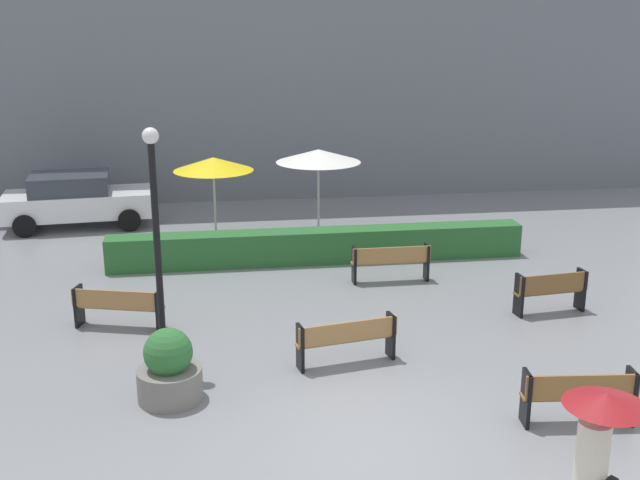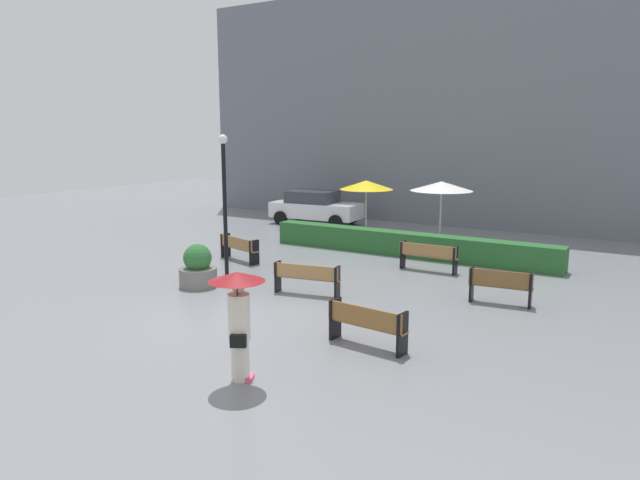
{
  "view_description": "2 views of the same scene",
  "coord_description": "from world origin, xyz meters",
  "views": [
    {
      "loc": [
        -2.14,
        -9.92,
        5.96
      ],
      "look_at": [
        0.02,
        4.9,
        1.6
      ],
      "focal_mm": 43.18,
      "sensor_mm": 36.0,
      "label": 1
    },
    {
      "loc": [
        8.18,
        -10.04,
        4.26
      ],
      "look_at": [
        -1.25,
        5.4,
        0.88
      ],
      "focal_mm": 32.31,
      "sensor_mm": 36.0,
      "label": 2
    }
  ],
  "objects": [
    {
      "name": "ground_plane",
      "position": [
        0.0,
        0.0,
        0.0
      ],
      "size": [
        60.0,
        60.0,
        0.0
      ],
      "primitive_type": "plane",
      "color": "gray"
    },
    {
      "name": "bench_back_row",
      "position": [
        1.94,
        6.63,
        0.53
      ],
      "size": [
        1.84,
        0.34,
        0.86
      ],
      "color": "#9E7242",
      "rests_on": "ground"
    },
    {
      "name": "patio_umbrella_yellow",
      "position": [
        -2.04,
        10.19,
        2.23
      ],
      "size": [
        2.1,
        2.1,
        2.41
      ],
      "color": "silver",
      "rests_on": "ground"
    },
    {
      "name": "building_facade",
      "position": [
        0.0,
        16.0,
        5.47
      ],
      "size": [
        28.0,
        1.2,
        10.93
      ],
      "primitive_type": "cube",
      "color": "slate",
      "rests_on": "ground"
    },
    {
      "name": "planter_pot",
      "position": [
        -2.91,
        1.55,
        0.52
      ],
      "size": [
        1.05,
        1.05,
        1.21
      ],
      "color": "slate",
      "rests_on": "ground"
    },
    {
      "name": "bench_near_right",
      "position": [
        3.23,
        -0.15,
        0.51
      ],
      "size": [
        1.74,
        0.54,
        0.86
      ],
      "color": "olive",
      "rests_on": "ground"
    },
    {
      "name": "parked_car",
      "position": [
        -6.04,
        12.8,
        0.82
      ],
      "size": [
        4.33,
        2.26,
        1.57
      ],
      "color": "silver",
      "rests_on": "ground"
    },
    {
      "name": "lamp_post",
      "position": [
        -3.08,
        2.97,
        2.56
      ],
      "size": [
        0.28,
        0.28,
        4.21
      ],
      "color": "black",
      "rests_on": "ground"
    },
    {
      "name": "patio_umbrella_white",
      "position": [
        0.83,
        10.75,
        2.28
      ],
      "size": [
        2.34,
        2.34,
        2.46
      ],
      "color": "silver",
      "rests_on": "ground"
    },
    {
      "name": "hedge_strip",
      "position": [
        0.49,
        8.4,
        0.41
      ],
      "size": [
        10.42,
        0.7,
        0.83
      ],
      "primitive_type": "cube",
      "color": "#28602D",
      "rests_on": "ground"
    },
    {
      "name": "bench_far_left",
      "position": [
        -4.04,
        4.7,
        0.49
      ],
      "size": [
        1.82,
        0.84,
        0.82
      ],
      "color": "#9E7242",
      "rests_on": "ground"
    },
    {
      "name": "bench_mid_center",
      "position": [
        0.14,
        2.42,
        0.51
      ],
      "size": [
        1.85,
        0.64,
        0.83
      ],
      "color": "#9E7242",
      "rests_on": "ground"
    },
    {
      "name": "pedestrian_with_umbrella",
      "position": [
        2.09,
        -2.74,
        1.27
      ],
      "size": [
        0.96,
        0.96,
        1.97
      ],
      "color": "silver",
      "rests_on": "ground"
    },
    {
      "name": "bench_far_right",
      "position": [
        4.77,
        4.23,
        0.52
      ],
      "size": [
        1.57,
        0.5,
        0.89
      ],
      "color": "brown",
      "rests_on": "ground"
    }
  ]
}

